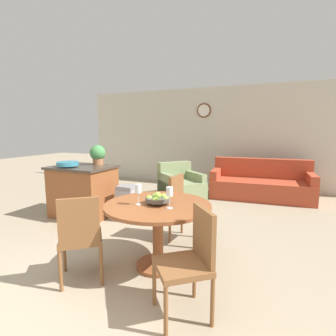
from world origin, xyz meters
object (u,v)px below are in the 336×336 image
at_px(dining_chair_near_right, 190,257).
at_px(wine_glass_right, 170,192).
at_px(dining_chair_near_left, 80,234).
at_px(couch, 261,185).
at_px(dining_chair_far_side, 184,205).
at_px(kitchen_island, 83,191).
at_px(wine_glass_left, 138,189).
at_px(fruit_bowl, 158,199).
at_px(teal_bowl, 68,164).
at_px(armchair, 180,186).
at_px(potted_plant, 98,154).
at_px(trash_bin, 127,203).
at_px(dining_table, 158,218).

bearing_deg(dining_chair_near_right, wine_glass_right, -0.42).
height_order(dining_chair_near_left, couch, dining_chair_near_left).
distance_m(dining_chair_far_side, kitchen_island, 2.05).
distance_m(wine_glass_left, couch, 4.02).
height_order(fruit_bowl, wine_glass_right, wine_glass_right).
relative_size(dining_chair_near_right, couch, 0.41).
height_order(dining_chair_near_right, teal_bowl, teal_bowl).
relative_size(teal_bowl, armchair, 0.30).
height_order(dining_chair_far_side, teal_bowl, teal_bowl).
bearing_deg(kitchen_island, wine_glass_left, -33.32).
height_order(dining_chair_far_side, potted_plant, potted_plant).
bearing_deg(dining_chair_near_right, wine_glass_left, 18.53).
height_order(dining_chair_near_right, potted_plant, potted_plant).
bearing_deg(wine_glass_left, fruit_bowl, 33.27).
bearing_deg(kitchen_island, teal_bowl, -125.93).
relative_size(fruit_bowl, trash_bin, 0.46).
height_order(wine_glass_left, wine_glass_right, same).
bearing_deg(trash_bin, teal_bowl, -161.89).
xyz_separation_m(dining_table, couch, (0.84, 3.72, -0.28)).
height_order(fruit_bowl, couch, fruit_bowl).
distance_m(wine_glass_right, trash_bin, 2.00).
distance_m(dining_chair_near_right, trash_bin, 2.54).
distance_m(dining_table, wine_glass_left, 0.40).
bearing_deg(trash_bin, dining_table, -46.17).
relative_size(dining_chair_near_left, wine_glass_right, 4.02).
xyz_separation_m(fruit_bowl, armchair, (-0.86, 2.99, -0.53)).
distance_m(wine_glass_left, armchair, 3.25).
height_order(dining_chair_far_side, couch, dining_chair_far_side).
xyz_separation_m(dining_chair_near_right, couch, (0.25, 4.31, -0.22)).
xyz_separation_m(dining_table, wine_glass_right, (0.19, -0.10, 0.34)).
distance_m(dining_chair_near_left, teal_bowl, 2.21).
bearing_deg(dining_chair_near_right, couch, -42.90).
distance_m(fruit_bowl, armchair, 3.16).
height_order(trash_bin, couch, couch).
bearing_deg(dining_chair_near_left, couch, 32.12).
xyz_separation_m(dining_chair_near_right, teal_bowl, (-2.75, 1.49, 0.46)).
xyz_separation_m(kitchen_island, teal_bowl, (-0.14, -0.20, 0.51)).
distance_m(dining_chair_near_left, kitchen_island, 2.21).
bearing_deg(wine_glass_right, teal_bowl, 156.92).
xyz_separation_m(dining_chair_far_side, potted_plant, (-1.88, 0.52, 0.60)).
distance_m(dining_chair_near_right, wine_glass_right, 0.75).
bearing_deg(kitchen_island, potted_plant, 59.26).
relative_size(wine_glass_left, couch, 0.10).
bearing_deg(fruit_bowl, teal_bowl, 157.49).
relative_size(dining_chair_far_side, teal_bowl, 2.48).
distance_m(dining_chair_near_left, fruit_bowl, 0.88).
distance_m(teal_bowl, couch, 4.18).
height_order(dining_table, wine_glass_left, wine_glass_left).
xyz_separation_m(potted_plant, couch, (2.71, 2.37, -0.82)).
distance_m(dining_chair_far_side, trash_bin, 1.26).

